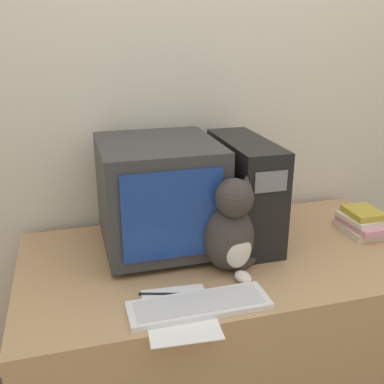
{
  "coord_description": "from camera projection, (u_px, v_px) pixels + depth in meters",
  "views": [
    {
      "loc": [
        -0.55,
        -1.05,
        1.58
      ],
      "look_at": [
        -0.14,
        0.43,
        1.01
      ],
      "focal_mm": 42.0,
      "sensor_mm": 36.0,
      "label": 1
    }
  ],
  "objects": [
    {
      "name": "wall_back",
      "position": [
        195.0,
        106.0,
        1.99
      ],
      "size": [
        7.0,
        0.05,
        2.5
      ],
      "color": "beige",
      "rests_on": "ground_plane"
    },
    {
      "name": "desk",
      "position": [
        226.0,
        335.0,
        1.86
      ],
      "size": [
        1.57,
        0.81,
        0.75
      ],
      "color": "tan",
      "rests_on": "ground_plane"
    },
    {
      "name": "crt_monitor",
      "position": [
        159.0,
        194.0,
        1.73
      ],
      "size": [
        0.44,
        0.47,
        0.43
      ],
      "color": "#333333",
      "rests_on": "desk"
    },
    {
      "name": "computer_tower",
      "position": [
        244.0,
        190.0,
        1.8
      ],
      "size": [
        0.17,
        0.47,
        0.41
      ],
      "color": "black",
      "rests_on": "desk"
    },
    {
      "name": "keyboard",
      "position": [
        199.0,
        305.0,
        1.4
      ],
      "size": [
        0.45,
        0.14,
        0.02
      ],
      "color": "silver",
      "rests_on": "desk"
    },
    {
      "name": "cat",
      "position": [
        230.0,
        230.0,
        1.57
      ],
      "size": [
        0.27,
        0.26,
        0.36
      ],
      "rotation": [
        0.0,
        0.0,
        0.17
      ],
      "color": "#38332D",
      "rests_on": "desk"
    },
    {
      "name": "book_stack",
      "position": [
        362.0,
        222.0,
        1.9
      ],
      "size": [
        0.17,
        0.22,
        0.1
      ],
      "color": "beige",
      "rests_on": "desk"
    },
    {
      "name": "pen",
      "position": [
        162.0,
        294.0,
        1.47
      ],
      "size": [
        0.15,
        0.05,
        0.01
      ],
      "color": "black",
      "rests_on": "desk"
    },
    {
      "name": "paper_sheet",
      "position": [
        180.0,
        313.0,
        1.37
      ],
      "size": [
        0.23,
        0.31,
        0.0
      ],
      "color": "white",
      "rests_on": "desk"
    }
  ]
}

